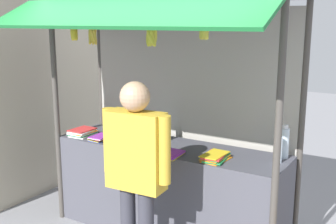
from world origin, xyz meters
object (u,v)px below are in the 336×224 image
at_px(magazine_stack_front_left, 170,154).
at_px(magazine_stack_center, 215,157).
at_px(magazine_stack_mid_left, 101,138).
at_px(water_bottle_right, 122,124).
at_px(banana_bunch_rightmost, 93,36).
at_px(banana_bunch_inner_left, 152,37).
at_px(banana_bunch_leftmost, 204,30).
at_px(magazine_stack_far_left, 82,132).
at_px(water_bottle_front_right, 284,142).
at_px(water_bottle_rear_center, 163,128).
at_px(water_bottle_back_right, 278,149).
at_px(banana_bunch_inner_right, 74,34).
at_px(vendor_person, 136,164).

relative_size(magazine_stack_front_left, magazine_stack_center, 0.94).
bearing_deg(magazine_stack_mid_left, water_bottle_right, 81.21).
bearing_deg(banana_bunch_rightmost, banana_bunch_inner_left, 0.05).
bearing_deg(banana_bunch_leftmost, magazine_stack_far_left, 170.45).
relative_size(magazine_stack_far_left, banana_bunch_rightmost, 0.93).
xyz_separation_m(water_bottle_front_right, water_bottle_rear_center, (-1.24, -0.12, -0.01)).
relative_size(magazine_stack_mid_left, magazine_stack_center, 0.82).
relative_size(magazine_stack_mid_left, magazine_stack_far_left, 0.88).
distance_m(water_bottle_front_right, magazine_stack_front_left, 1.06).
bearing_deg(magazine_stack_mid_left, magazine_stack_far_left, 173.57).
height_order(water_bottle_back_right, magazine_stack_front_left, water_bottle_back_right).
distance_m(water_bottle_back_right, magazine_stack_mid_left, 1.84).
distance_m(water_bottle_rear_center, banana_bunch_inner_right, 1.30).
bearing_deg(water_bottle_front_right, vendor_person, -131.30).
xyz_separation_m(water_bottle_right, magazine_stack_mid_left, (-0.05, -0.31, -0.09)).
height_order(banana_bunch_rightmost, banana_bunch_inner_left, same).
distance_m(water_bottle_right, magazine_stack_center, 1.31).
relative_size(water_bottle_front_right, magazine_stack_mid_left, 1.22).
height_order(water_bottle_back_right, water_bottle_rear_center, water_bottle_rear_center).
xyz_separation_m(water_bottle_right, banana_bunch_leftmost, (1.27, -0.55, 1.05)).
distance_m(water_bottle_front_right, banana_bunch_leftmost, 1.32).
distance_m(magazine_stack_front_left, banana_bunch_inner_left, 1.10).
distance_m(magazine_stack_far_left, banana_bunch_rightmost, 1.19).
height_order(water_bottle_front_right, magazine_stack_center, water_bottle_front_right).
bearing_deg(magazine_stack_center, water_bottle_right, 167.83).
height_order(magazine_stack_front_left, banana_bunch_inner_right, banana_bunch_inner_right).
relative_size(water_bottle_front_right, water_bottle_right, 1.30).
bearing_deg(water_bottle_front_right, magazine_stack_far_left, -169.47).
distance_m(magazine_stack_mid_left, magazine_stack_far_left, 0.30).
relative_size(water_bottle_right, banana_bunch_inner_left, 0.78).
bearing_deg(banana_bunch_inner_right, magazine_stack_center, 10.96).
bearing_deg(water_bottle_right, water_bottle_front_right, 3.86).
relative_size(water_bottle_back_right, banana_bunch_rightmost, 0.85).
relative_size(magazine_stack_center, magazine_stack_far_left, 1.07).
xyz_separation_m(water_bottle_right, banana_bunch_inner_right, (-0.13, -0.55, 1.00)).
height_order(banana_bunch_inner_right, banana_bunch_leftmost, same).
height_order(magazine_stack_far_left, banana_bunch_inner_right, banana_bunch_inner_right).
bearing_deg(water_bottle_rear_center, water_bottle_front_right, 5.61).
relative_size(water_bottle_right, magazine_stack_mid_left, 0.94).
xyz_separation_m(water_bottle_back_right, water_bottle_rear_center, (-1.24, 0.05, 0.02)).
bearing_deg(banana_bunch_rightmost, magazine_stack_front_left, 12.10).
bearing_deg(water_bottle_right, banana_bunch_leftmost, -23.20).
xyz_separation_m(magazine_stack_front_left, banana_bunch_rightmost, (-0.75, -0.16, 1.09)).
bearing_deg(magazine_stack_center, magazine_stack_front_left, -165.22).
relative_size(banana_bunch_inner_right, vendor_person, 0.16).
relative_size(water_bottle_back_right, water_bottle_rear_center, 0.89).
relative_size(water_bottle_back_right, banana_bunch_inner_right, 0.95).
height_order(magazine_stack_mid_left, magazine_stack_center, magazine_stack_center).
bearing_deg(magazine_stack_front_left, magazine_stack_mid_left, 175.04).
xyz_separation_m(magazine_stack_far_left, banana_bunch_leftmost, (1.61, -0.27, 1.13)).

